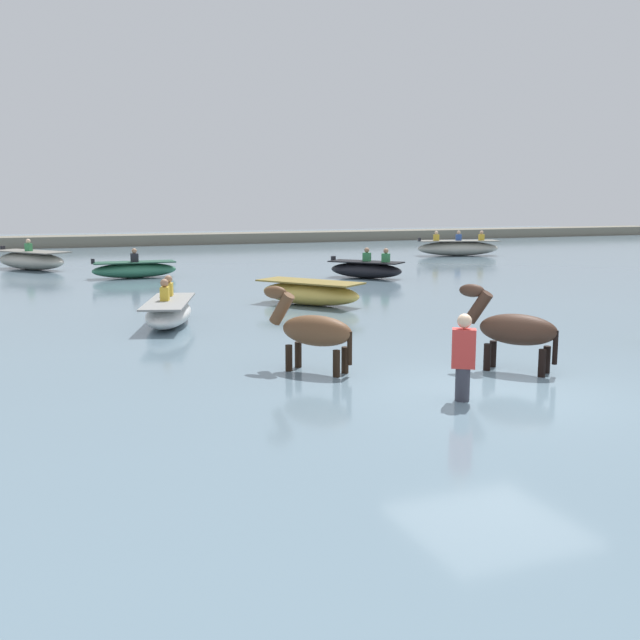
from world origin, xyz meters
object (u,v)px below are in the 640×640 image
at_px(boat_near_port, 31,260).
at_px(boat_distant_west, 366,269).
at_px(boat_distant_east, 458,248).
at_px(boat_near_starboard, 310,293).
at_px(boat_mid_channel, 134,270).
at_px(horse_trailing_dark_bay, 513,332).
at_px(horse_lead_bay, 313,333).
at_px(person_wading_mid, 463,369).
at_px(boat_mid_outer, 169,312).

distance_m(boat_near_port, boat_distant_west, 13.47).
height_order(boat_distant_east, boat_near_starboard, boat_distant_east).
bearing_deg(boat_near_port, boat_mid_channel, -54.13).
xyz_separation_m(boat_distant_east, boat_distant_west, (-8.70, -7.84, -0.08)).
bearing_deg(horse_trailing_dark_bay, boat_near_starboard, 92.35).
xyz_separation_m(horse_lead_bay, boat_near_starboard, (2.66, 7.12, -0.32)).
bearing_deg(boat_mid_channel, person_wading_mid, -83.69).
bearing_deg(boat_distant_east, boat_mid_channel, -163.82).
bearing_deg(boat_near_starboard, boat_mid_channel, 111.42).
distance_m(boat_near_port, boat_mid_outer, 15.35).
bearing_deg(horse_lead_bay, boat_distant_west, 61.37).
height_order(boat_mid_channel, boat_distant_west, boat_distant_west).
xyz_separation_m(boat_mid_channel, boat_near_port, (-3.39, 4.69, 0.08)).
xyz_separation_m(horse_lead_bay, person_wading_mid, (1.29, -2.38, -0.18)).
distance_m(horse_lead_bay, horse_trailing_dark_bay, 3.22).
height_order(boat_near_port, boat_distant_east, boat_distant_east).
bearing_deg(person_wading_mid, boat_mid_outer, 109.01).
relative_size(horse_lead_bay, boat_distant_east, 0.41).
height_order(boat_distant_east, boat_mid_outer, boat_distant_east).
relative_size(horse_trailing_dark_bay, boat_mid_outer, 0.60).
bearing_deg(boat_mid_outer, boat_near_starboard, 24.10).
distance_m(boat_distant_west, boat_near_starboard, 6.94).
relative_size(horse_trailing_dark_bay, boat_mid_channel, 0.61).
distance_m(horse_lead_bay, boat_near_starboard, 7.61).
bearing_deg(boat_distant_east, boat_near_port, -179.87).
distance_m(boat_near_port, person_wading_mid, 23.43).
distance_m(horse_trailing_dark_bay, boat_near_starboard, 8.30).
height_order(boat_mid_outer, person_wading_mid, person_wading_mid).
xyz_separation_m(boat_mid_outer, person_wading_mid, (2.65, -7.70, 0.17)).
relative_size(boat_distant_east, boat_near_starboard, 1.42).
xyz_separation_m(boat_near_starboard, boat_mid_outer, (-4.03, -1.80, -0.03)).
bearing_deg(boat_mid_outer, boat_distant_west, 41.52).
xyz_separation_m(horse_lead_bay, boat_mid_outer, (-1.36, 5.32, -0.35)).
bearing_deg(boat_near_starboard, horse_trailing_dark_bay, -87.65).
bearing_deg(boat_mid_channel, horse_trailing_dark_bay, -77.59).
xyz_separation_m(horse_lead_bay, horse_trailing_dark_bay, (3.00, -1.17, 0.01)).
height_order(boat_near_starboard, boat_mid_outer, boat_mid_outer).
xyz_separation_m(horse_trailing_dark_bay, boat_distant_west, (3.89, 13.79, -0.34)).
xyz_separation_m(boat_near_starboard, person_wading_mid, (-1.38, -9.50, 0.14)).
relative_size(boat_near_port, boat_mid_outer, 1.22).
bearing_deg(boat_mid_outer, person_wading_mid, -70.99).
xyz_separation_m(horse_trailing_dark_bay, boat_near_starboard, (-0.34, 8.28, -0.33)).
xyz_separation_m(horse_trailing_dark_bay, boat_mid_channel, (-3.72, 16.89, -0.35)).
height_order(horse_trailing_dark_bay, boat_near_port, horse_trailing_dark_bay).
xyz_separation_m(boat_near_port, boat_distant_west, (10.99, -7.79, -0.06)).
relative_size(boat_near_port, boat_distant_east, 0.86).
height_order(boat_mid_channel, boat_near_starboard, boat_mid_channel).
bearing_deg(boat_distant_west, person_wading_mid, -110.47).
bearing_deg(person_wading_mid, boat_near_starboard, 81.76).
relative_size(boat_mid_outer, person_wading_mid, 1.84).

